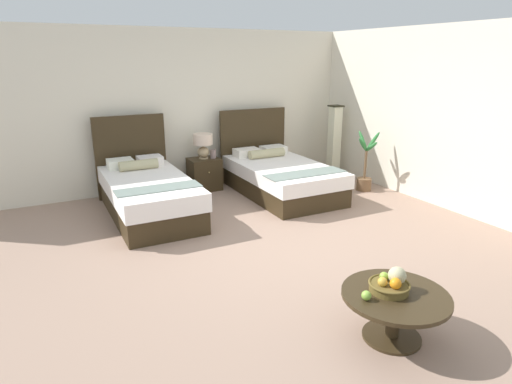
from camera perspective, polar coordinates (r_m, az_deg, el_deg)
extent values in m
cube|color=#9E7E6C|center=(5.42, 2.88, -7.12)|extent=(9.65, 9.84, 0.02)
cube|color=silver|center=(7.84, -8.75, 10.60)|extent=(9.65, 0.12, 2.69)
cube|color=silver|center=(7.29, 22.62, 9.00)|extent=(0.12, 5.44, 2.69)
cube|color=#342715|center=(6.52, -13.65, -1.72)|extent=(1.07, 2.13, 0.32)
cube|color=white|center=(6.43, -13.83, 0.67)|extent=(1.11, 2.17, 0.25)
cube|color=#342715|center=(7.42, -15.96, 4.47)|extent=(1.13, 0.07, 1.34)
cube|color=white|center=(7.11, -17.29, 3.56)|extent=(0.38, 0.30, 0.14)
cube|color=white|center=(7.19, -13.67, 4.02)|extent=(0.38, 0.30, 0.14)
cylinder|color=tan|center=(6.92, -15.05, 3.43)|extent=(0.58, 0.16, 0.15)
cube|color=gray|center=(5.86, -12.59, 0.47)|extent=(1.11, 0.36, 0.01)
cube|color=#342715|center=(7.33, 3.45, 0.80)|extent=(1.24, 2.13, 0.30)
cube|color=white|center=(7.26, 3.49, 2.78)|extent=(1.28, 2.17, 0.22)
cube|color=#342715|center=(8.14, -0.39, 6.17)|extent=(1.30, 0.07, 1.32)
cube|color=white|center=(7.79, -1.19, 5.16)|extent=(0.44, 0.30, 0.14)
cube|color=white|center=(8.03, 2.26, 5.52)|extent=(0.44, 0.30, 0.14)
cylinder|color=tan|center=(7.70, 1.39, 5.05)|extent=(0.67, 0.16, 0.15)
cube|color=gray|center=(6.68, 6.46, 2.43)|extent=(1.28, 0.39, 0.01)
cube|color=#342715|center=(7.64, -6.73, 2.34)|extent=(0.52, 0.43, 0.55)
sphere|color=tan|center=(7.41, -6.12, 2.56)|extent=(0.02, 0.02, 0.02)
cylinder|color=tan|center=(7.59, -6.86, 4.45)|extent=(0.16, 0.16, 0.02)
ellipsoid|color=tan|center=(7.57, -6.89, 5.20)|extent=(0.20, 0.20, 0.18)
cylinder|color=#99844C|center=(7.54, -6.92, 6.02)|extent=(0.02, 0.02, 0.04)
cylinder|color=beige|center=(7.52, -6.95, 6.86)|extent=(0.33, 0.33, 0.18)
cylinder|color=gray|center=(7.58, -5.61, 4.92)|extent=(0.10, 0.10, 0.14)
torus|color=gray|center=(7.56, -5.63, 5.47)|extent=(0.10, 0.10, 0.01)
cylinder|color=#342715|center=(3.97, 17.23, -17.53)|extent=(0.48, 0.48, 0.02)
cylinder|color=#342715|center=(3.87, 17.47, -15.39)|extent=(0.11, 0.11, 0.38)
cylinder|color=#342715|center=(3.77, 17.76, -12.75)|extent=(0.86, 0.86, 0.04)
cylinder|color=brown|center=(3.76, 16.95, -11.83)|extent=(0.31, 0.31, 0.07)
torus|color=brown|center=(3.75, 17.00, -11.39)|extent=(0.33, 0.33, 0.02)
sphere|color=#8EB73C|center=(3.78, 16.36, -10.52)|extent=(0.07, 0.07, 0.07)
sphere|color=gold|center=(3.69, 16.18, -11.20)|extent=(0.08, 0.08, 0.08)
sphere|color=orange|center=(3.68, 17.75, -11.30)|extent=(0.09, 0.09, 0.09)
sphere|color=#BEB78A|center=(3.76, 17.93, -10.31)|extent=(0.14, 0.14, 0.14)
sphere|color=#88B740|center=(3.59, 14.20, -12.96)|extent=(0.08, 0.08, 0.08)
cube|color=black|center=(8.76, 9.94, 2.39)|extent=(0.23, 0.23, 0.03)
cube|color=beige|center=(8.62, 10.16, 6.63)|extent=(0.19, 0.19, 1.29)
cube|color=black|center=(8.53, 10.40, 10.98)|extent=(0.23, 0.23, 0.02)
cylinder|color=brown|center=(7.81, 13.88, 0.99)|extent=(0.25, 0.25, 0.21)
cylinder|color=brown|center=(7.72, 14.07, 3.48)|extent=(0.04, 0.04, 0.48)
ellipsoid|color=#317938|center=(7.72, 15.01, 6.39)|extent=(0.30, 0.07, 0.34)
ellipsoid|color=#317938|center=(7.73, 13.76, 6.51)|extent=(0.07, 0.28, 0.34)
ellipsoid|color=#317938|center=(7.58, 13.78, 6.02)|extent=(0.23, 0.08, 0.27)
ellipsoid|color=#317938|center=(7.57, 14.85, 5.75)|extent=(0.07, 0.27, 0.23)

